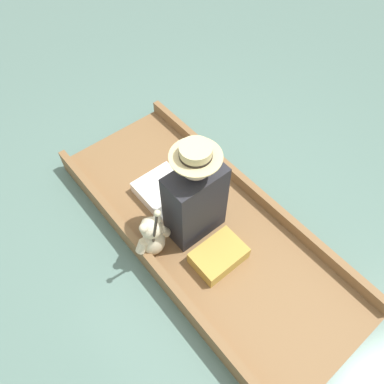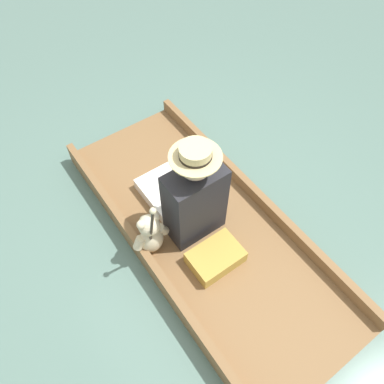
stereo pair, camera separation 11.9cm
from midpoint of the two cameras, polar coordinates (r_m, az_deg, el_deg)
name	(u,v)px [view 2 (the right image)]	position (r m, az deg, el deg)	size (l,w,h in m)	color
ground_plane	(203,234)	(3.16, 2.81, -6.41)	(16.00, 16.00, 0.00)	slate
punt_boat	(203,230)	(3.10, 2.86, -5.80)	(1.12, 2.75, 0.23)	brown
seat_cushion	(216,257)	(2.87, 4.80, -9.93)	(0.40, 0.28, 0.12)	#B7933D
seated_person	(189,195)	(2.80, 0.77, -0.57)	(0.44, 0.80, 0.94)	white
teddy_bear	(150,235)	(2.80, -5.15, -6.51)	(0.31, 0.18, 0.44)	beige
wine_glass	(202,166)	(3.36, 2.50, 3.91)	(0.07, 0.07, 0.09)	silver
walking_cane	(151,228)	(2.54, -4.86, -5.52)	(0.04, 0.20, 0.77)	#2D2823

